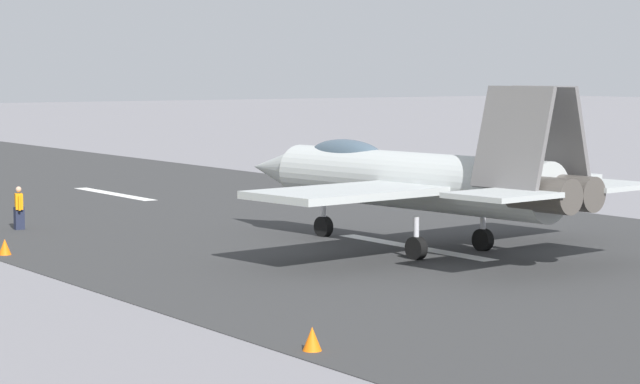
{
  "coord_description": "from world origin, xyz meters",
  "views": [
    {
      "loc": [
        -34.6,
        28.22,
        6.13
      ],
      "look_at": [
        0.08,
        4.28,
        2.2
      ],
      "focal_mm": 73.59,
      "sensor_mm": 36.0,
      "label": 1
    }
  ],
  "objects_px": {
    "fighter_jet": "(412,178)",
    "marker_cone_mid": "(5,247)",
    "crew_person": "(19,208)",
    "marker_cone_near": "(312,339)"
  },
  "relations": [
    {
      "from": "fighter_jet",
      "to": "crew_person",
      "type": "distance_m",
      "value": 15.79
    },
    {
      "from": "fighter_jet",
      "to": "crew_person",
      "type": "bearing_deg",
      "value": 34.73
    },
    {
      "from": "marker_cone_near",
      "to": "marker_cone_mid",
      "type": "relative_size",
      "value": 1.0
    },
    {
      "from": "marker_cone_near",
      "to": "marker_cone_mid",
      "type": "height_order",
      "value": "same"
    },
    {
      "from": "marker_cone_mid",
      "to": "fighter_jet",
      "type": "bearing_deg",
      "value": -118.87
    },
    {
      "from": "marker_cone_mid",
      "to": "crew_person",
      "type": "bearing_deg",
      "value": -25.55
    },
    {
      "from": "fighter_jet",
      "to": "crew_person",
      "type": "relative_size",
      "value": 9.8
    },
    {
      "from": "marker_cone_near",
      "to": "crew_person",
      "type": "bearing_deg",
      "value": -7.04
    },
    {
      "from": "fighter_jet",
      "to": "marker_cone_mid",
      "type": "height_order",
      "value": "fighter_jet"
    },
    {
      "from": "crew_person",
      "to": "fighter_jet",
      "type": "bearing_deg",
      "value": -145.27
    }
  ]
}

